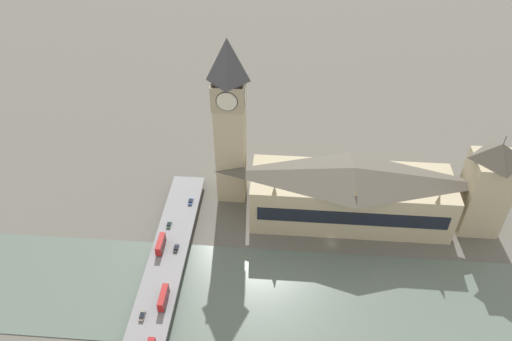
{
  "coord_description": "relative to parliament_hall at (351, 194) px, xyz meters",
  "views": [
    {
      "loc": [
        -151.19,
        21.54,
        166.65
      ],
      "look_at": [
        21.85,
        35.06,
        21.53
      ],
      "focal_mm": 35.0,
      "sensor_mm": 36.0,
      "label": 1
    }
  ],
  "objects": [
    {
      "name": "road_bridge",
      "position": [
        -47.32,
        77.41,
        -11.25
      ],
      "size": [
        130.19,
        15.41,
        4.58
      ],
      "color": "slate",
      "rests_on": "ground_plane"
    },
    {
      "name": "car_southbound_lead",
      "position": [
        -29.49,
        74.52,
        -9.65
      ],
      "size": [
        4.43,
        1.82,
        1.32
      ],
      "color": "black",
      "rests_on": "road_bridge"
    },
    {
      "name": "double_decker_bus_mid",
      "position": [
        -56.03,
        73.9,
        -7.77
      ],
      "size": [
        10.43,
        2.48,
        4.62
      ],
      "color": "red",
      "rests_on": "road_bridge"
    },
    {
      "name": "victoria_tower",
      "position": [
        0.06,
        -57.37,
        8.19
      ],
      "size": [
        17.53,
        17.53,
        50.19
      ],
      "color": "#C1B28E",
      "rests_on": "ground_plane"
    },
    {
      "name": "ground_plane",
      "position": [
        -16.78,
        8.0,
        -14.91
      ],
      "size": [
        600.0,
        600.0,
        0.0
      ],
      "primitive_type": "plane",
      "color": "#605E56"
    },
    {
      "name": "parliament_hall",
      "position": [
        0.0,
        0.0,
        0.0
      ],
      "size": [
        28.02,
        89.22,
        29.99
      ],
      "color": "#C1B28E",
      "rests_on": "ground_plane"
    },
    {
      "name": "car_southbound_mid",
      "position": [
        -63.49,
        80.46,
        -9.59
      ],
      "size": [
        4.55,
        1.78,
        1.48
      ],
      "color": "slate",
      "rests_on": "road_bridge"
    },
    {
      "name": "river_water",
      "position": [
        -47.32,
        8.0,
        -14.76
      ],
      "size": [
        49.09,
        360.0,
        0.3
      ],
      "primitive_type": "cube",
      "color": "slate",
      "rests_on": "ground_plane"
    },
    {
      "name": "car_northbound_mid",
      "position": [
        -0.35,
        73.53,
        -9.63
      ],
      "size": [
        4.68,
        1.87,
        1.37
      ],
      "color": "navy",
      "rests_on": "road_bridge"
    },
    {
      "name": "car_northbound_lead",
      "position": [
        -16.18,
        80.45,
        -9.68
      ],
      "size": [
        4.19,
        1.76,
        1.29
      ],
      "color": "#2D5638",
      "rests_on": "road_bridge"
    },
    {
      "name": "clock_tower",
      "position": [
        12.58,
        55.16,
        28.85
      ],
      "size": [
        14.33,
        14.33,
        81.97
      ],
      "color": "#C1B28E",
      "rests_on": "ground_plane"
    },
    {
      "name": "double_decker_bus_lead",
      "position": [
        -29.34,
        81.05,
        -7.8
      ],
      "size": [
        10.02,
        2.49,
        4.59
      ],
      "color": "red",
      "rests_on": "road_bridge"
    }
  ]
}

